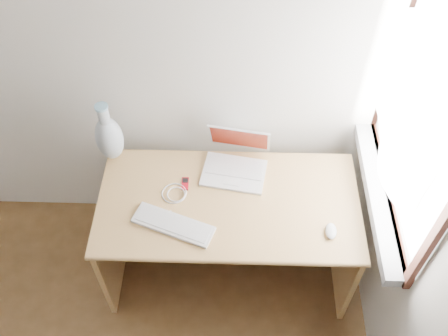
{
  "coord_description": "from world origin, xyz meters",
  "views": [
    {
      "loc": [
        0.98,
        -0.17,
        2.78
      ],
      "look_at": [
        0.93,
        1.35,
        0.91
      ],
      "focal_mm": 40.0,
      "sensor_mm": 36.0,
      "label": 1
    }
  ],
  "objects_px": {
    "laptop": "(234,161)",
    "vase": "(109,137)",
    "external_keyboard": "(173,224)",
    "desk": "(229,211)"
  },
  "relations": [
    {
      "from": "external_keyboard",
      "to": "vase",
      "type": "relative_size",
      "value": 1.13
    },
    {
      "from": "desk",
      "to": "laptop",
      "type": "xyz_separation_m",
      "value": [
        0.02,
        0.14,
        0.25
      ]
    },
    {
      "from": "laptop",
      "to": "vase",
      "type": "distance_m",
      "value": 0.67
    },
    {
      "from": "laptop",
      "to": "external_keyboard",
      "type": "height_order",
      "value": "laptop"
    },
    {
      "from": "desk",
      "to": "external_keyboard",
      "type": "height_order",
      "value": "external_keyboard"
    },
    {
      "from": "external_keyboard",
      "to": "laptop",
      "type": "bearing_deg",
      "value": 72.67
    },
    {
      "from": "external_keyboard",
      "to": "vase",
      "type": "bearing_deg",
      "value": 150.23
    },
    {
      "from": "external_keyboard",
      "to": "vase",
      "type": "distance_m",
      "value": 0.59
    },
    {
      "from": "laptop",
      "to": "external_keyboard",
      "type": "distance_m",
      "value": 0.48
    },
    {
      "from": "laptop",
      "to": "external_keyboard",
      "type": "xyz_separation_m",
      "value": [
        -0.29,
        -0.38,
        -0.04
      ]
    }
  ]
}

